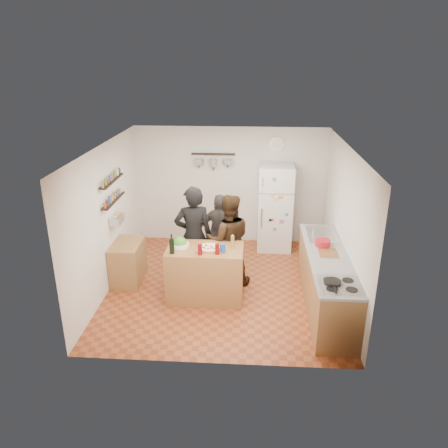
# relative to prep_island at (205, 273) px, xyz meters

# --- Properties ---
(room_shell) EXTENTS (4.20, 4.20, 4.20)m
(room_shell) POSITION_rel_prep_island_xyz_m (0.28, 0.79, 0.79)
(room_shell) COLOR brown
(room_shell) RESTS_ON ground
(prep_island) EXTENTS (1.25, 0.72, 0.91)m
(prep_island) POSITION_rel_prep_island_xyz_m (0.00, 0.00, 0.00)
(prep_island) COLOR #986537
(prep_island) RESTS_ON floor
(pizza_board) EXTENTS (0.42, 0.34, 0.02)m
(pizza_board) POSITION_rel_prep_island_xyz_m (0.08, -0.02, 0.47)
(pizza_board) COLOR brown
(pizza_board) RESTS_ON prep_island
(pizza) EXTENTS (0.34, 0.34, 0.02)m
(pizza) POSITION_rel_prep_island_xyz_m (0.08, -0.02, 0.48)
(pizza) COLOR #F6E2A2
(pizza) RESTS_ON pizza_board
(salad_bowl) EXTENTS (0.30, 0.30, 0.06)m
(salad_bowl) POSITION_rel_prep_island_xyz_m (-0.42, 0.05, 0.49)
(salad_bowl) COLOR white
(salad_bowl) RESTS_ON prep_island
(wine_bottle) EXTENTS (0.08, 0.08, 0.23)m
(wine_bottle) POSITION_rel_prep_island_xyz_m (-0.50, -0.22, 0.57)
(wine_bottle) COLOR black
(wine_bottle) RESTS_ON prep_island
(wine_glass_near) EXTENTS (0.07, 0.07, 0.17)m
(wine_glass_near) POSITION_rel_prep_island_xyz_m (-0.05, -0.24, 0.54)
(wine_glass_near) COLOR #60080F
(wine_glass_near) RESTS_ON prep_island
(wine_glass_far) EXTENTS (0.07, 0.07, 0.17)m
(wine_glass_far) POSITION_rel_prep_island_xyz_m (0.22, -0.20, 0.54)
(wine_glass_far) COLOR #620908
(wine_glass_far) RESTS_ON prep_island
(pepper_mill) EXTENTS (0.06, 0.06, 0.18)m
(pepper_mill) POSITION_rel_prep_island_xyz_m (0.45, 0.05, 0.55)
(pepper_mill) COLOR olive
(pepper_mill) RESTS_ON prep_island
(salt_canister) EXTENTS (0.09, 0.09, 0.14)m
(salt_canister) POSITION_rel_prep_island_xyz_m (0.30, -0.12, 0.53)
(salt_canister) COLOR navy
(salt_canister) RESTS_ON prep_island
(person_left) EXTENTS (0.74, 0.57, 1.81)m
(person_left) POSITION_rel_prep_island_xyz_m (-0.25, 0.51, 0.45)
(person_left) COLOR black
(person_left) RESTS_ON floor
(person_center) EXTENTS (0.89, 0.74, 1.66)m
(person_center) POSITION_rel_prep_island_xyz_m (0.35, 0.55, 0.38)
(person_center) COLOR black
(person_center) RESTS_ON floor
(person_back) EXTENTS (0.92, 0.53, 1.49)m
(person_back) POSITION_rel_prep_island_xyz_m (0.17, 1.10, 0.29)
(person_back) COLOR #302D2B
(person_back) RESTS_ON floor
(counter_run) EXTENTS (0.63, 2.63, 0.90)m
(counter_run) POSITION_rel_prep_island_xyz_m (1.98, -0.15, -0.01)
(counter_run) COLOR #9E7042
(counter_run) RESTS_ON floor
(stove_top) EXTENTS (0.60, 0.62, 0.02)m
(stove_top) POSITION_rel_prep_island_xyz_m (1.98, -1.10, 0.46)
(stove_top) COLOR white
(stove_top) RESTS_ON counter_run
(skillet) EXTENTS (0.24, 0.24, 0.05)m
(skillet) POSITION_rel_prep_island_xyz_m (1.88, -1.07, 0.49)
(skillet) COLOR black
(skillet) RESTS_ON stove_top
(sink) EXTENTS (0.50, 0.80, 0.03)m
(sink) POSITION_rel_prep_island_xyz_m (1.98, 0.70, 0.46)
(sink) COLOR silver
(sink) RESTS_ON counter_run
(cutting_board) EXTENTS (0.30, 0.40, 0.02)m
(cutting_board) POSITION_rel_prep_island_xyz_m (1.98, -0.07, 0.46)
(cutting_board) COLOR #915D35
(cutting_board) RESTS_ON counter_run
(red_bowl) EXTENTS (0.24, 0.24, 0.10)m
(red_bowl) POSITION_rel_prep_island_xyz_m (1.93, 0.22, 0.52)
(red_bowl) COLOR #AC131F
(red_bowl) RESTS_ON counter_run
(fridge) EXTENTS (0.70, 0.68, 1.80)m
(fridge) POSITION_rel_prep_island_xyz_m (1.23, 2.15, 0.45)
(fridge) COLOR white
(fridge) RESTS_ON floor
(wall_clock) EXTENTS (0.30, 0.03, 0.30)m
(wall_clock) POSITION_rel_prep_island_xyz_m (1.23, 2.48, 1.69)
(wall_clock) COLOR silver
(wall_clock) RESTS_ON back_wall
(spice_shelf_lower) EXTENTS (0.12, 1.00, 0.02)m
(spice_shelf_lower) POSITION_rel_prep_island_xyz_m (-1.65, 0.60, 1.04)
(spice_shelf_lower) COLOR black
(spice_shelf_lower) RESTS_ON left_wall
(spice_shelf_upper) EXTENTS (0.12, 1.00, 0.02)m
(spice_shelf_upper) POSITION_rel_prep_island_xyz_m (-1.65, 0.60, 1.40)
(spice_shelf_upper) COLOR black
(spice_shelf_upper) RESTS_ON left_wall
(produce_basket) EXTENTS (0.18, 0.35, 0.14)m
(produce_basket) POSITION_rel_prep_island_xyz_m (-1.62, 0.60, 0.69)
(produce_basket) COLOR silver
(produce_basket) RESTS_ON left_wall
(side_table) EXTENTS (0.50, 0.80, 0.73)m
(side_table) POSITION_rel_prep_island_xyz_m (-1.46, 0.52, -0.09)
(side_table) COLOR #A47745
(side_table) RESTS_ON floor
(pot_rack) EXTENTS (0.90, 0.04, 0.04)m
(pot_rack) POSITION_rel_prep_island_xyz_m (-0.07, 2.40, 1.49)
(pot_rack) COLOR black
(pot_rack) RESTS_ON back_wall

